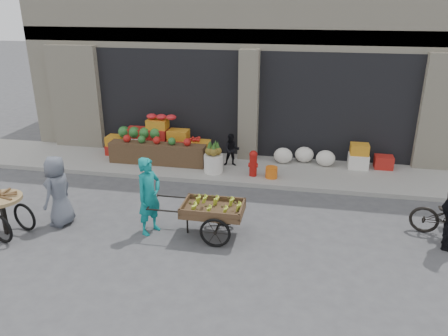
% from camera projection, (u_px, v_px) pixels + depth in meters
% --- Properties ---
extents(ground, '(80.00, 80.00, 0.00)m').
position_uv_depth(ground, '(212.00, 246.00, 8.63)').
color(ground, '#424244').
rests_on(ground, ground).
extents(sidewalk, '(18.00, 2.20, 0.12)m').
position_uv_depth(sidewalk, '(243.00, 169.00, 12.36)').
color(sidewalk, gray).
rests_on(sidewalk, ground).
extents(building, '(14.00, 6.45, 7.00)m').
position_uv_depth(building, '(262.00, 37.00, 14.77)').
color(building, beige).
rests_on(building, ground).
extents(fruit_display, '(3.10, 1.12, 1.24)m').
position_uv_depth(fruit_display, '(162.00, 141.00, 12.84)').
color(fruit_display, '#A61D17').
rests_on(fruit_display, sidewalk).
extents(pineapple_bin, '(0.52, 0.52, 0.50)m').
position_uv_depth(pineapple_bin, '(213.00, 163.00, 11.93)').
color(pineapple_bin, silver).
rests_on(pineapple_bin, sidewalk).
extents(fire_hydrant, '(0.22, 0.22, 0.71)m').
position_uv_depth(fire_hydrant, '(253.00, 162.00, 11.64)').
color(fire_hydrant, '#A5140F').
rests_on(fire_hydrant, sidewalk).
extents(orange_bucket, '(0.32, 0.32, 0.30)m').
position_uv_depth(orange_bucket, '(271.00, 172.00, 11.59)').
color(orange_bucket, orange).
rests_on(orange_bucket, sidewalk).
extents(right_bay_goods, '(3.35, 0.60, 0.70)m').
position_uv_depth(right_bay_goods, '(338.00, 157.00, 12.32)').
color(right_bay_goods, silver).
rests_on(right_bay_goods, sidewalk).
extents(seated_person, '(0.51, 0.43, 0.93)m').
position_uv_depth(seated_person, '(232.00, 150.00, 12.33)').
color(seated_person, black).
rests_on(seated_person, sidewalk).
extents(banana_cart, '(2.11, 0.94, 0.88)m').
position_uv_depth(banana_cart, '(211.00, 207.00, 8.82)').
color(banana_cart, brown).
rests_on(banana_cart, ground).
extents(vendor_woman, '(0.61, 0.71, 1.65)m').
position_uv_depth(vendor_woman, '(149.00, 196.00, 8.89)').
color(vendor_woman, '#108181').
rests_on(vendor_woman, ground).
extents(tricycle_cart, '(1.46, 1.03, 0.95)m').
position_uv_depth(tricycle_cart, '(2.00, 209.00, 8.91)').
color(tricycle_cart, '#9E7F51').
rests_on(tricycle_cart, ground).
extents(vendor_grey, '(0.58, 0.81, 1.55)m').
position_uv_depth(vendor_grey, '(58.00, 191.00, 9.23)').
color(vendor_grey, slate).
rests_on(vendor_grey, ground).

